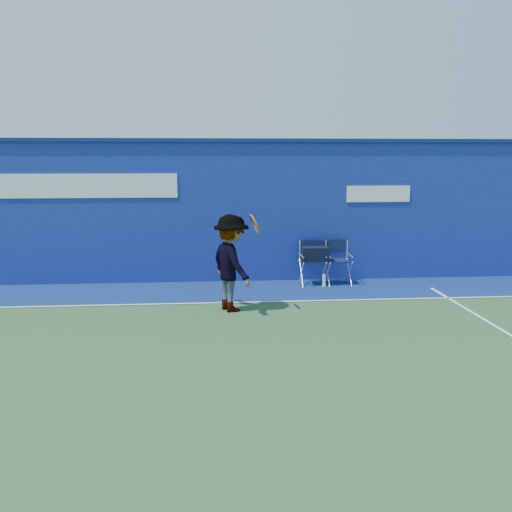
{
  "coord_description": "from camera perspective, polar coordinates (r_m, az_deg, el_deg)",
  "views": [
    {
      "loc": [
        -0.01,
        -6.61,
        2.69
      ],
      "look_at": [
        0.73,
        2.6,
        1.0
      ],
      "focal_mm": 38.0,
      "sensor_mm": 36.0,
      "label": 1
    }
  ],
  "objects": [
    {
      "name": "out_of_bounds_strip",
      "position": [
        11.04,
        -4.41,
        -3.75
      ],
      "size": [
        24.0,
        1.8,
        0.01
      ],
      "primitive_type": "cube",
      "color": "navy",
      "rests_on": "ground"
    },
    {
      "name": "directors_chair_left",
      "position": [
        11.58,
        6.18,
        -1.12
      ],
      "size": [
        0.57,
        0.51,
        0.95
      ],
      "color": "silver",
      "rests_on": "ground"
    },
    {
      "name": "water_bottle",
      "position": [
        11.48,
        7.18,
        -2.59
      ],
      "size": [
        0.07,
        0.07,
        0.26
      ],
      "primitive_type": "cylinder",
      "color": "white",
      "rests_on": "ground"
    },
    {
      "name": "tennis_player",
      "position": [
        9.52,
        -2.59,
        -0.73
      ],
      "size": [
        1.04,
        1.27,
        1.74
      ],
      "color": "#EA4738",
      "rests_on": "ground"
    },
    {
      "name": "ground",
      "position": [
        7.13,
        -4.26,
        -11.81
      ],
      "size": [
        80.0,
        80.0,
        0.0
      ],
      "primitive_type": "plane",
      "color": "#2E532C",
      "rests_on": "ground"
    },
    {
      "name": "court_lines",
      "position": [
        7.69,
        -4.29,
        -10.05
      ],
      "size": [
        24.0,
        12.0,
        0.01
      ],
      "color": "white",
      "rests_on": "out_of_bounds_strip"
    },
    {
      "name": "directors_chair_right",
      "position": [
        11.75,
        8.46,
        -1.51
      ],
      "size": [
        0.56,
        0.5,
        0.94
      ],
      "color": "silver",
      "rests_on": "ground"
    },
    {
      "name": "stadium_wall",
      "position": [
        11.86,
        -4.55,
        4.82
      ],
      "size": [
        24.0,
        0.5,
        3.08
      ],
      "color": "navy",
      "rests_on": "ground"
    }
  ]
}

